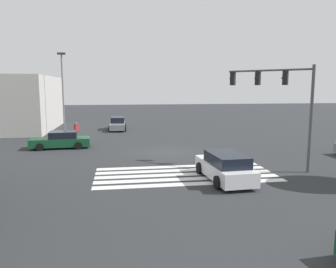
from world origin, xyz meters
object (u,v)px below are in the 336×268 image
object	(u,v)px
car_3	(118,124)
car_0	(225,167)
car_2	(61,140)
traffic_signal_mast	(280,93)
pedestrian	(76,130)
street_light_pole_a	(63,86)

from	to	relation	value
car_3	car_0	bearing A→B (deg)	15.68
car_0	car_2	size ratio (longest dim) A/B	1.00
traffic_signal_mast	pedestrian	xyz separation A→B (m)	(-13.59, 12.95, -3.62)
car_0	car_3	bearing A→B (deg)	10.64
car_3	street_light_pole_a	world-z (taller)	street_light_pole_a
street_light_pole_a	car_3	bearing A→B (deg)	25.83
car_0	car_3	size ratio (longest dim) A/B	0.98
pedestrian	car_0	bearing A→B (deg)	-15.38
traffic_signal_mast	car_0	size ratio (longest dim) A/B	1.29
traffic_signal_mast	car_2	world-z (taller)	traffic_signal_mast
traffic_signal_mast	street_light_pole_a	world-z (taller)	street_light_pole_a
car_3	pedestrian	distance (m)	8.26
traffic_signal_mast	street_light_pole_a	size ratio (longest dim) A/B	0.73
car_2	pedestrian	size ratio (longest dim) A/B	2.82
car_2	car_3	size ratio (longest dim) A/B	0.98
traffic_signal_mast	pedestrian	size ratio (longest dim) A/B	3.64
car_3	car_2	bearing A→B (deg)	-20.59
traffic_signal_mast	car_0	bearing A→B (deg)	73.02
car_0	pedestrian	xyz separation A→B (m)	(-9.49, 15.13, 0.23)
traffic_signal_mast	car_2	size ratio (longest dim) A/B	1.29
car_0	street_light_pole_a	xyz separation A→B (m)	(-11.29, 19.71, 4.35)
car_0	car_3	distance (m)	23.14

